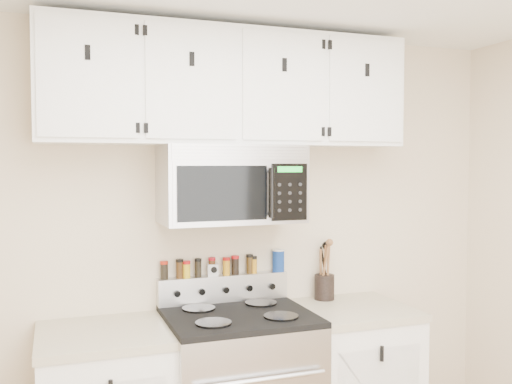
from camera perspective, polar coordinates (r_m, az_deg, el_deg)
back_wall at (r=3.31m, az=-3.46°, el=-5.64°), size 3.50×0.01×2.50m
microwave at (r=3.10m, az=-2.49°, el=0.82°), size 0.76×0.44×0.42m
upper_cabinets at (r=3.15m, az=-2.66°, el=10.35°), size 2.00×0.35×0.62m
utensil_crock at (r=3.50m, az=6.85°, el=-9.21°), size 0.12×0.12×0.35m
kitchen_timer at (r=3.28m, az=-4.34°, el=-7.77°), size 0.07×0.06×0.07m
salt_canister at (r=3.41m, az=2.25°, el=-6.84°), size 0.07×0.07×0.13m
spice_jar_0 at (r=3.22m, az=-9.17°, el=-7.72°), size 0.04×0.04×0.10m
spice_jar_1 at (r=3.24m, az=-7.64°, el=-7.59°), size 0.04×0.04×0.11m
spice_jar_2 at (r=3.24m, az=-6.97°, el=-7.68°), size 0.04×0.04×0.09m
spice_jar_3 at (r=3.26m, az=-5.80°, el=-7.53°), size 0.04×0.04×0.10m
spice_jar_4 at (r=3.28m, az=-4.42°, el=-7.45°), size 0.04×0.04×0.11m
spice_jar_5 at (r=3.30m, az=-2.98°, el=-7.41°), size 0.04×0.04×0.10m
spice_jar_6 at (r=3.32m, az=-2.09°, el=-7.30°), size 0.04×0.04×0.11m
spice_jar_7 at (r=3.35m, az=-0.63°, el=-7.19°), size 0.04×0.04×0.11m
spice_jar_8 at (r=3.35m, az=-0.24°, el=-7.26°), size 0.04×0.04×0.10m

